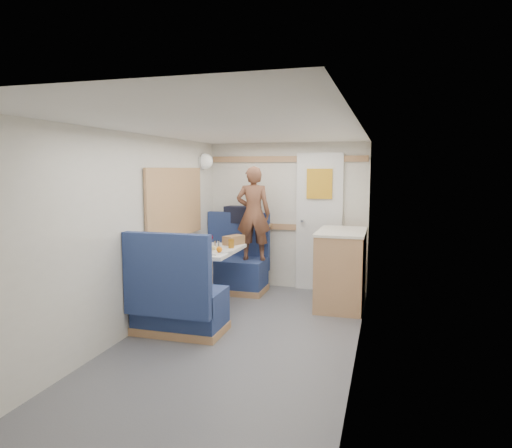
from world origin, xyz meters
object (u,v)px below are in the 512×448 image
(bench_far, at_px, (234,269))
(beer_glass, at_px, (231,243))
(duffel_bag, at_px, (243,215))
(bread_loaf, at_px, (234,240))
(bench_near, at_px, (178,305))
(pepper_grinder, at_px, (209,242))
(wine_glass, at_px, (210,238))
(person, at_px, (253,213))
(tray, at_px, (217,252))
(cheese_block, at_px, (214,248))
(orange_fruit, at_px, (219,249))
(dinette_table, at_px, (210,262))
(dome_light, at_px, (205,161))
(galley_counter, at_px, (341,268))
(tumbler_left, at_px, (184,246))
(tumbler_right, at_px, (217,245))

(bench_far, bearing_deg, beer_glass, -73.08)
(duffel_bag, height_order, bread_loaf, duffel_bag)
(bench_near, height_order, pepper_grinder, bench_near)
(bench_near, height_order, wine_glass, bench_near)
(person, xyz_separation_m, beer_glass, (-0.07, -0.69, -0.29))
(bench_far, bearing_deg, tray, -80.79)
(bread_loaf, bearing_deg, pepper_grinder, -140.01)
(cheese_block, xyz_separation_m, beer_glass, (0.13, 0.24, 0.02))
(orange_fruit, relative_size, pepper_grinder, 0.70)
(dinette_table, bearing_deg, bench_near, -90.00)
(dome_light, distance_m, galley_counter, 2.28)
(galley_counter, bearing_deg, beer_glass, -161.11)
(beer_glass, xyz_separation_m, bread_loaf, (-0.05, 0.25, 0.00))
(dome_light, height_order, beer_glass, dome_light)
(pepper_grinder, height_order, bread_loaf, bread_loaf)
(beer_glass, bearing_deg, bench_far, 106.92)
(galley_counter, bearing_deg, bench_near, -136.06)
(galley_counter, bearing_deg, orange_fruit, -146.52)
(dinette_table, relative_size, duffel_bag, 1.93)
(tray, bearing_deg, cheese_block, 130.45)
(dome_light, height_order, wine_glass, dome_light)
(person, bearing_deg, orange_fruit, 78.03)
(galley_counter, xyz_separation_m, orange_fruit, (-1.24, -0.82, 0.30))
(orange_fruit, xyz_separation_m, bread_loaf, (-0.05, 0.64, 0.00))
(beer_glass, bearing_deg, wine_glass, -159.19)
(dinette_table, bearing_deg, bread_loaf, 65.30)
(tray, relative_size, tumbler_left, 2.85)
(wine_glass, bearing_deg, bread_loaf, 61.84)
(bench_near, height_order, tumbler_right, bench_near)
(cheese_block, bearing_deg, tumbler_right, 90.42)
(tray, xyz_separation_m, bread_loaf, (-0.00, 0.58, 0.05))
(galley_counter, xyz_separation_m, tray, (-1.29, -0.76, 0.26))
(person, xyz_separation_m, tumbler_right, (-0.20, -0.82, -0.30))
(dome_light, height_order, cheese_block, dome_light)
(bench_far, xyz_separation_m, cheese_block, (0.09, -0.98, 0.45))
(galley_counter, bearing_deg, bread_loaf, -172.16)
(person, distance_m, duffel_bag, 0.40)
(bench_far, height_order, galley_counter, bench_far)
(wine_glass, xyz_separation_m, tumbler_right, (0.10, -0.04, -0.07))
(dinette_table, relative_size, orange_fruit, 14.19)
(cheese_block, xyz_separation_m, tumbler_left, (-0.32, -0.10, 0.02))
(dinette_table, distance_m, tumbler_right, 0.23)
(tumbler_left, height_order, tumbler_right, tumbler_left)
(dinette_table, relative_size, beer_glass, 8.55)
(orange_fruit, bearing_deg, beer_glass, 90.00)
(dome_light, distance_m, person, 0.97)
(bench_far, bearing_deg, galley_counter, -12.10)
(duffel_bag, bearing_deg, dome_light, -137.90)
(person, relative_size, tumbler_left, 11.29)
(person, relative_size, wine_glass, 7.34)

